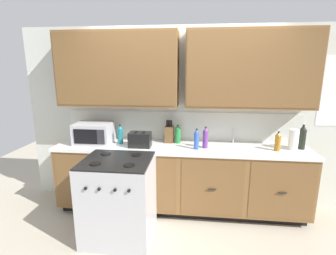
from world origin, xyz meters
The scene contains 15 objects.
ground_plane centered at (0.00, 0.00, 0.00)m, with size 8.14×8.14×0.00m, color #B2A893.
wall_unit centered at (0.00, 0.50, 1.66)m, with size 4.46×0.40×2.46m.
counter_run centered at (0.00, 0.30, 0.47)m, with size 3.29×0.64×0.92m.
stove_range centered at (-0.66, -0.33, 0.47)m, with size 0.76×0.68×0.95m.
microwave centered at (-1.16, 0.29, 1.06)m, with size 0.48×0.37×0.28m.
toaster centered at (-0.52, 0.21, 1.02)m, with size 0.28×0.18×0.19m.
knife_block centered at (-0.17, 0.46, 1.04)m, with size 0.11×0.14×0.31m.
sink_faucet centered at (0.70, 0.51, 1.02)m, with size 0.02×0.02×0.20m, color #B2B5BA.
paper_towel_roll centered at (1.40, 0.30, 1.05)m, with size 0.12×0.12×0.26m, color white.
bottle_green centered at (-0.05, 0.44, 1.05)m, with size 0.08×0.08×0.25m.
bottle_blue centered at (0.20, 0.19, 1.05)m, with size 0.06×0.06×0.26m.
bottle_violet centered at (0.32, 0.26, 1.06)m, with size 0.07×0.07×0.27m.
bottle_amber centered at (1.19, 0.24, 1.04)m, with size 0.07×0.07×0.24m.
bottle_teal centered at (-0.81, 0.31, 1.05)m, with size 0.07×0.07×0.26m.
bottle_dark centered at (1.52, 0.35, 1.07)m, with size 0.08×0.08×0.31m.
Camera 1 is at (0.19, -2.87, 1.91)m, focal length 27.12 mm.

